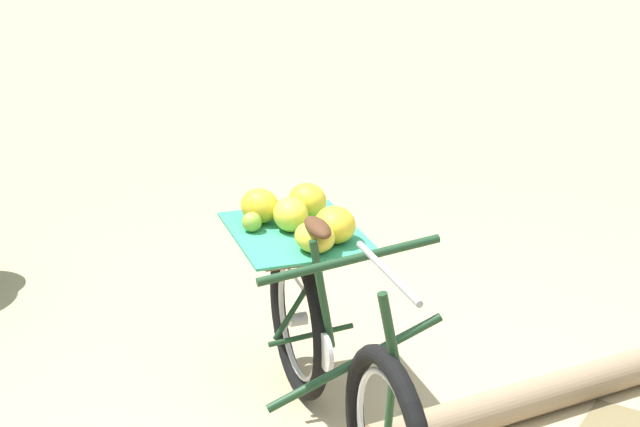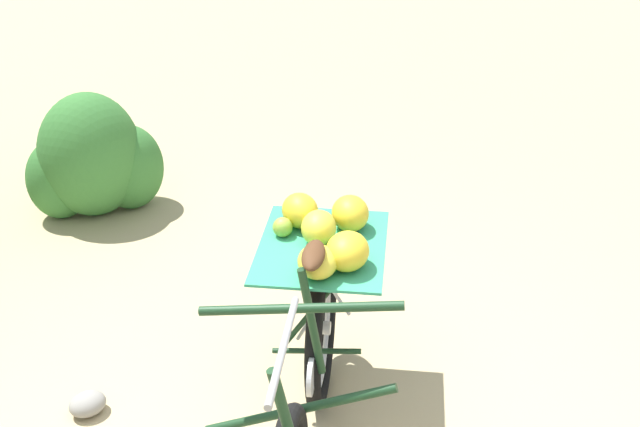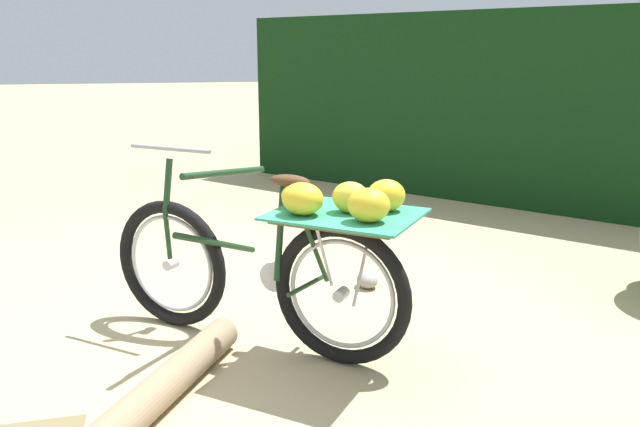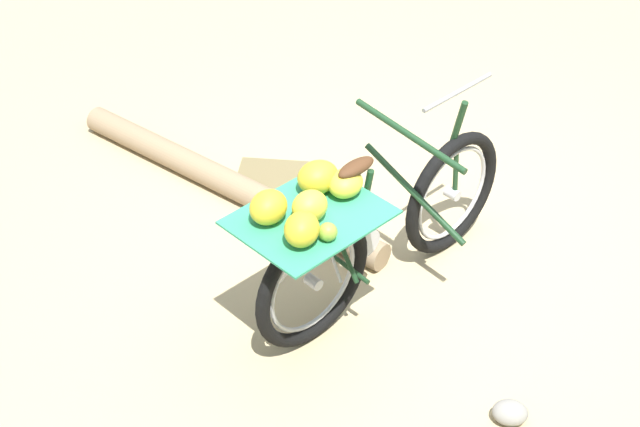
# 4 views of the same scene
# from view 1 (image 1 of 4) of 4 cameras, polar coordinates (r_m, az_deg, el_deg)

# --- Properties ---
(bicycle) EXTENTS (1.37, 1.56, 1.03)m
(bicycle) POSITION_cam_1_polar(r_m,az_deg,el_deg) (3.97, 0.40, -6.86)
(bicycle) COLOR black
(bicycle) RESTS_ON ground_plane
(fallen_log) EXTENTS (2.07, 1.37, 0.16)m
(fallen_log) POSITION_cam_1_polar(r_m,az_deg,el_deg) (4.63, 15.91, -9.36)
(fallen_log) COLOR #937A5B
(fallen_log) RESTS_ON ground_plane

